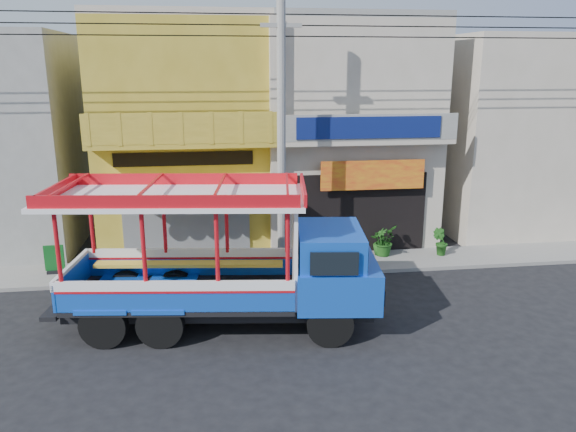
{
  "coord_description": "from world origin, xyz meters",
  "views": [
    {
      "loc": [
        -3.1,
        -13.45,
        6.47
      ],
      "look_at": [
        -0.91,
        2.5,
        2.16
      ],
      "focal_mm": 35.0,
      "sensor_mm": 36.0,
      "label": 1
    }
  ],
  "objects_px": {
    "potted_plant_b": "(440,242)",
    "potted_plant_c": "(381,242)",
    "potted_plant_a": "(383,241)",
    "songthaew_truck": "(242,260)",
    "green_sign": "(55,261)",
    "utility_pole": "(286,116)"
  },
  "relations": [
    {
      "from": "potted_plant_b",
      "to": "potted_plant_c",
      "type": "relative_size",
      "value": 0.99
    },
    {
      "from": "utility_pole",
      "to": "songthaew_truck",
      "type": "height_order",
      "value": "utility_pole"
    },
    {
      "from": "potted_plant_b",
      "to": "songthaew_truck",
      "type": "bearing_deg",
      "value": 68.46
    },
    {
      "from": "green_sign",
      "to": "potted_plant_a",
      "type": "relative_size",
      "value": 0.89
    },
    {
      "from": "songthaew_truck",
      "to": "potted_plant_a",
      "type": "distance_m",
      "value": 7.0
    },
    {
      "from": "utility_pole",
      "to": "potted_plant_b",
      "type": "bearing_deg",
      "value": 9.16
    },
    {
      "from": "potted_plant_a",
      "to": "potted_plant_c",
      "type": "relative_size",
      "value": 1.08
    },
    {
      "from": "green_sign",
      "to": "potted_plant_c",
      "type": "height_order",
      "value": "potted_plant_c"
    },
    {
      "from": "songthaew_truck",
      "to": "green_sign",
      "type": "xyz_separation_m",
      "value": [
        -5.7,
        4.34,
        -1.3
      ]
    },
    {
      "from": "green_sign",
      "to": "potted_plant_c",
      "type": "relative_size",
      "value": 0.97
    },
    {
      "from": "songthaew_truck",
      "to": "potted_plant_c",
      "type": "bearing_deg",
      "value": 42.72
    },
    {
      "from": "songthaew_truck",
      "to": "potted_plant_a",
      "type": "height_order",
      "value": "songthaew_truck"
    },
    {
      "from": "potted_plant_c",
      "to": "utility_pole",
      "type": "bearing_deg",
      "value": -71.47
    },
    {
      "from": "potted_plant_b",
      "to": "potted_plant_a",
      "type": "bearing_deg",
      "value": 29.73
    },
    {
      "from": "utility_pole",
      "to": "potted_plant_b",
      "type": "distance_m",
      "value": 7.13
    },
    {
      "from": "utility_pole",
      "to": "songthaew_truck",
      "type": "bearing_deg",
      "value": -114.39
    },
    {
      "from": "songthaew_truck",
      "to": "potted_plant_c",
      "type": "xyz_separation_m",
      "value": [
        5.04,
        4.65,
        -1.21
      ]
    },
    {
      "from": "utility_pole",
      "to": "songthaew_truck",
      "type": "distance_m",
      "value": 5.01
    },
    {
      "from": "songthaew_truck",
      "to": "potted_plant_b",
      "type": "xyz_separation_m",
      "value": [
        7.08,
        4.38,
        -1.22
      ]
    },
    {
      "from": "potted_plant_c",
      "to": "potted_plant_a",
      "type": "bearing_deg",
      "value": 69.99
    },
    {
      "from": "green_sign",
      "to": "potted_plant_b",
      "type": "bearing_deg",
      "value": 0.18
    },
    {
      "from": "utility_pole",
      "to": "potted_plant_a",
      "type": "relative_size",
      "value": 27.31
    }
  ]
}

